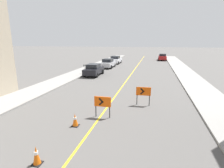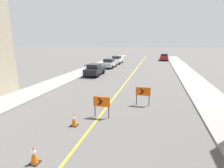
{
  "view_description": "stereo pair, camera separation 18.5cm",
  "coord_description": "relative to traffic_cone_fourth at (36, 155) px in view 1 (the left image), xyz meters",
  "views": [
    {
      "loc": [
        3.06,
        9.57,
        4.57
      ],
      "look_at": [
        -0.33,
        23.64,
        1.0
      ],
      "focal_mm": 28.0,
      "sensor_mm": 36.0,
      "label": 1
    },
    {
      "loc": [
        3.24,
        9.61,
        4.57
      ],
      "look_at": [
        -0.33,
        23.64,
        1.0
      ],
      "focal_mm": 28.0,
      "sensor_mm": 36.0,
      "label": 2
    }
  ],
  "objects": [
    {
      "name": "arrow_barricade_primary",
      "position": [
        1.23,
        4.64,
        0.57
      ],
      "size": [
        1.03,
        0.09,
        1.32
      ],
      "rotation": [
        0.0,
        0.0,
        0.02
      ],
      "color": "#EF560C",
      "rests_on": "ground_plane"
    },
    {
      "name": "parked_car_opposite_side",
      "position": [
        6.03,
        39.49,
        0.43
      ],
      "size": [
        1.93,
        4.31,
        1.59
      ],
      "rotation": [
        0.0,
        0.0,
        0.0
      ],
      "color": "maroon",
      "rests_on": "ground_plane"
    },
    {
      "name": "traffic_cone_fifth",
      "position": [
        0.09,
        3.19,
        -0.01
      ],
      "size": [
        0.38,
        0.38,
        0.72
      ],
      "color": "black",
      "rests_on": "ground_plane"
    },
    {
      "name": "parking_meter_far_curb",
      "position": [
        -5.37,
        17.76,
        0.66
      ],
      "size": [
        0.12,
        0.11,
        1.28
      ],
      "color": "#4C4C51",
      "rests_on": "sidewalk_left"
    },
    {
      "name": "sidewalk_left",
      "position": [
        -6.49,
        18.16,
        -0.31
      ],
      "size": [
        2.95,
        65.3,
        0.13
      ],
      "color": "gray",
      "rests_on": "ground_plane"
    },
    {
      "name": "parked_car_curb_near",
      "position": [
        -3.78,
        17.31,
        0.43
      ],
      "size": [
        1.95,
        4.36,
        1.59
      ],
      "rotation": [
        0.0,
        0.0,
        0.03
      ],
      "color": "black",
      "rests_on": "ground_plane"
    },
    {
      "name": "lane_stripe",
      "position": [
        1.07,
        18.16,
        -0.37
      ],
      "size": [
        0.12,
        65.3,
        0.01
      ],
      "color": "gold",
      "rests_on": "ground_plane"
    },
    {
      "name": "sidewalk_right",
      "position": [
        8.63,
        18.16,
        -0.31
      ],
      "size": [
        2.95,
        65.3,
        0.13
      ],
      "color": "gray",
      "rests_on": "ground_plane"
    },
    {
      "name": "parked_car_curb_mid",
      "position": [
        -3.68,
        24.6,
        0.43
      ],
      "size": [
        1.95,
        4.36,
        1.59
      ],
      "rotation": [
        0.0,
        0.0,
        -0.03
      ],
      "color": "#B7B7BC",
      "rests_on": "ground_plane"
    },
    {
      "name": "arrow_barricade_secondary",
      "position": [
        3.5,
        7.33,
        0.61
      ],
      "size": [
        1.05,
        0.12,
        1.36
      ],
      "rotation": [
        0.0,
        0.0,
        0.05
      ],
      "color": "#EF560C",
      "rests_on": "ground_plane"
    },
    {
      "name": "parked_car_curb_far",
      "position": [
        -3.66,
        30.53,
        0.43
      ],
      "size": [
        1.95,
        4.36,
        1.59
      ],
      "rotation": [
        0.0,
        0.0,
        -0.03
      ],
      "color": "silver",
      "rests_on": "ground_plane"
    },
    {
      "name": "traffic_cone_fourth",
      "position": [
        0.0,
        0.0,
        0.0
      ],
      "size": [
        0.36,
        0.36,
        0.75
      ],
      "color": "black",
      "rests_on": "ground_plane"
    }
  ]
}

